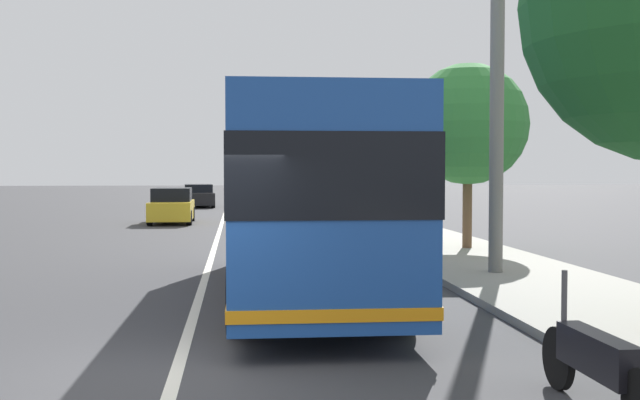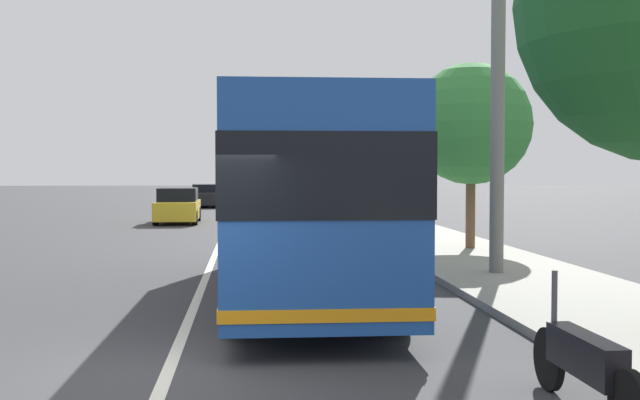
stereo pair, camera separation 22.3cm
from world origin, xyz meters
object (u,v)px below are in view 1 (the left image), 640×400
(coach_bus, at_px, (304,193))
(motorcycle_far_end, at_px, (596,363))
(car_ahead_same_lane, at_px, (172,207))
(roadside_tree_mid_block, at_px, (468,124))
(car_far_distant, at_px, (199,196))
(utility_pole, at_px, (497,80))

(coach_bus, xyz_separation_m, motorcycle_far_end, (-7.23, -2.16, -1.41))
(car_ahead_same_lane, relative_size, roadside_tree_mid_block, 0.77)
(car_far_distant, bearing_deg, utility_pole, 8.89)
(car_ahead_same_lane, distance_m, car_far_distant, 15.08)
(coach_bus, height_order, motorcycle_far_end, coach_bus)
(utility_pole, bearing_deg, coach_bus, 112.79)
(motorcycle_far_end, xyz_separation_m, car_far_distant, (42.33, 5.86, 0.20))
(coach_bus, xyz_separation_m, car_ahead_same_lane, (20.03, 4.09, -1.18))
(motorcycle_far_end, height_order, utility_pole, utility_pole)
(coach_bus, distance_m, utility_pole, 5.19)
(coach_bus, height_order, car_far_distant, coach_bus)
(coach_bus, bearing_deg, roadside_tree_mid_block, -36.24)
(motorcycle_far_end, relative_size, car_far_distant, 0.51)
(coach_bus, xyz_separation_m, utility_pole, (1.80, -4.28, 2.32))
(motorcycle_far_end, bearing_deg, car_far_distant, 7.48)
(car_far_distant, bearing_deg, coach_bus, 1.44)
(car_ahead_same_lane, bearing_deg, roadside_tree_mid_block, 34.64)
(utility_pole, bearing_deg, car_far_distant, 13.46)
(coach_bus, bearing_deg, car_ahead_same_lane, 12.26)
(car_far_distant, relative_size, roadside_tree_mid_block, 0.89)
(car_ahead_same_lane, xyz_separation_m, roadside_tree_mid_block, (-13.09, -9.31, 2.88))
(car_far_distant, bearing_deg, motorcycle_far_end, 3.31)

